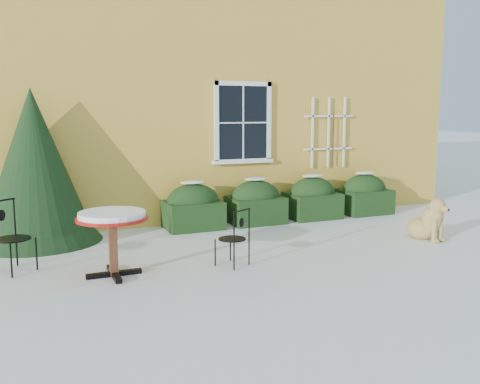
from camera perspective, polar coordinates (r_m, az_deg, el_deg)
name	(u,v)px	position (r m, az deg, el deg)	size (l,w,h in m)	color
ground	(266,261)	(8.01, 2.84, -7.37)	(80.00, 80.00, 0.00)	white
house	(149,72)	(14.36, -9.69, 12.55)	(12.40, 8.40, 6.40)	#F5C247
hedge_row	(285,201)	(10.88, 4.79, -0.95)	(4.95, 0.80, 0.91)	black
evergreen_shrub	(35,181)	(9.63, -21.01, 1.12)	(2.15, 2.15, 2.60)	black
bistro_table	(112,223)	(7.33, -13.47, -3.19)	(0.95, 0.95, 0.89)	black
patio_chair_near	(234,237)	(7.67, -0.63, -4.86)	(0.50, 0.50, 0.84)	black
patio_chair_far	(11,236)	(8.05, -23.26, -4.36)	(0.62, 0.61, 0.99)	black
dog	(428,222)	(9.78, 19.44, -3.06)	(0.59, 0.86, 0.77)	tan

